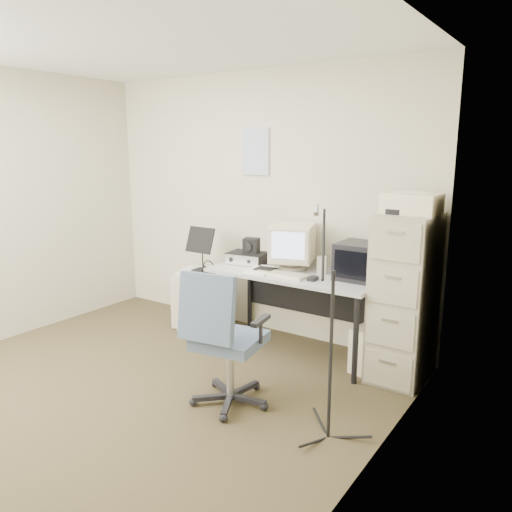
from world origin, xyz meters
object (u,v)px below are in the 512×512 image
Objects in this scene: filing_cabinet at (404,298)px; desk at (295,312)px; side_cart at (205,299)px; office_chair at (230,338)px.

desk is (-0.95, -0.03, -0.29)m from filing_cabinet.
desk reaches higher than side_cart.
filing_cabinet is 0.99m from desk.
side_cart is at bearing 127.43° from office_chair.
filing_cabinet reaches higher than office_chair.
filing_cabinet is 1.41m from office_chair.
desk is 1.06m from side_cart.
office_chair is (-0.86, -1.11, -0.16)m from filing_cabinet.
side_cart is (-2.01, -0.00, -0.36)m from filing_cabinet.
desk is at bearing -178.19° from filing_cabinet.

